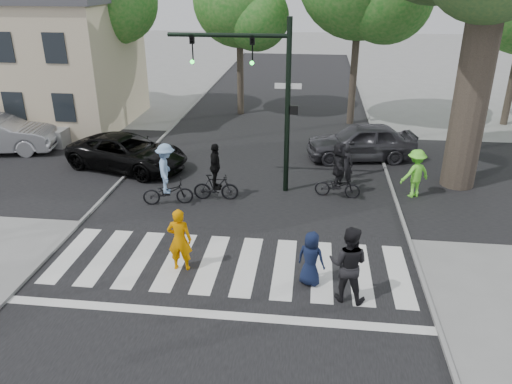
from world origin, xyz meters
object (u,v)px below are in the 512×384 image
Objects in this scene: car_grey at (361,142)px; traffic_signal at (263,82)px; cyclist_left at (167,179)px; pedestrian_child at (311,259)px; car_suv at (128,152)px; cyclist_mid at (216,177)px; cyclist_right at (338,173)px; pedestrian_adult at (348,264)px; pedestrian_woman at (180,240)px.

traffic_signal is at bearing -54.67° from car_grey.
car_grey is at bearing 38.18° from cyclist_left.
pedestrian_child reaches higher than car_suv.
cyclist_mid reaches higher than pedestrian_child.
cyclist_left is 4.02m from car_suv.
car_suv is at bearing -86.06° from car_grey.
cyclist_left is at bearing -61.36° from car_grey.
car_suv is at bearing -23.23° from pedestrian_child.
pedestrian_child is 0.32× the size of car_grey.
cyclist_right is at bearing -24.45° from car_grey.
traffic_signal is 6.90m from pedestrian_child.
traffic_signal is at bearing -54.55° from pedestrian_adult.
pedestrian_adult is (2.71, -6.39, -2.93)m from traffic_signal.
pedestrian_adult is 11.45m from car_suv.
car_suv is 1.08× the size of car_grey.
car_grey reaches higher than car_suv.
pedestrian_woman is 4.50m from cyclist_mid.
traffic_signal is 2.80× the size of cyclist_left.
pedestrian_child is at bearing 173.90° from pedestrian_woman.
cyclist_right is at bearing -7.04° from traffic_signal.
pedestrian_woman is 8.12m from car_suv.
car_grey is (1.06, 10.14, -0.19)m from pedestrian_adult.
car_grey reaches higher than pedestrian_child.
cyclist_right reaches higher than pedestrian_woman.
cyclist_mid is (-3.34, 4.79, 0.11)m from pedestrian_child.
cyclist_right is 0.41× the size of car_suv.
car_grey is (5.27, 4.81, -0.06)m from cyclist_mid.
cyclist_right reaches higher than car_grey.
car_grey is at bearing -59.20° from car_suv.
traffic_signal reaches higher than cyclist_mid.
pedestrian_adult is at bearing -89.74° from cyclist_right.
pedestrian_woman reaches higher than pedestrian_child.
traffic_signal is 2.98× the size of cyclist_right.
traffic_signal is 2.95× the size of cyclist_mid.
traffic_signal is 1.22× the size of car_suv.
pedestrian_woman is 10.74m from car_grey.
car_suv is at bearing 147.77° from cyclist_mid.
cyclist_mid reaches higher than pedestrian_adult.
pedestrian_child is at bearing -98.71° from cyclist_right.
traffic_signal is at bearing 172.96° from cyclist_right.
pedestrian_woman is 0.86× the size of cyclist_mid.
cyclist_mid is 0.42× the size of car_suv.
traffic_signal is 6.52m from pedestrian_woman.
cyclist_left is at bearing -152.15° from traffic_signal.
cyclist_right is (-0.03, 6.06, -0.07)m from pedestrian_adult.
pedestrian_woman is at bearing -129.19° from cyclist_right.
cyclist_mid is (0.08, 4.50, -0.04)m from pedestrian_woman.
traffic_signal is 7.54m from pedestrian_adult.
cyclist_mid is at bearing -170.14° from cyclist_right.
cyclist_mid is 7.14m from car_grey.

